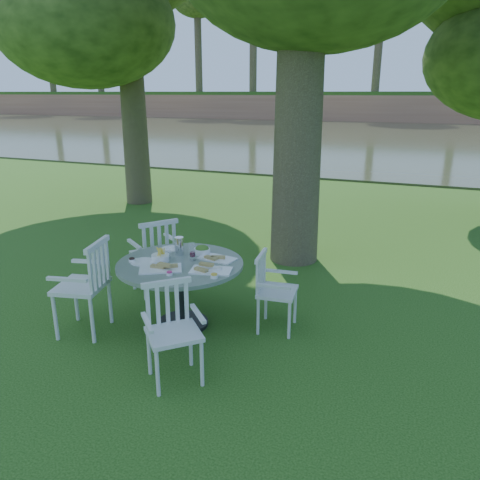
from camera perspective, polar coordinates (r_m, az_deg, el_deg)
name	(u,v)px	position (r m, az deg, el deg)	size (l,w,h in m)	color
ground	(234,315)	(5.44, -0.79, -9.16)	(140.00, 140.00, 0.00)	#173E0D
table	(181,275)	(5.04, -7.25, -4.31)	(1.34, 1.34, 0.73)	black
chair_ne	(270,286)	(4.99, 3.66, -5.56)	(0.44, 0.46, 0.84)	silver
chair_nw	(157,251)	(5.89, -10.13, -1.30)	(0.66, 0.67, 0.97)	silver
chair_sw	(90,280)	(5.10, -17.87, -4.67)	(0.58, 0.61, 1.01)	silver
chair_se	(171,323)	(4.20, -8.41, -9.99)	(0.61, 0.61, 0.88)	silver
tableware	(182,257)	(5.02, -7.12, -2.12)	(1.16, 0.93, 0.20)	white
river	(393,139)	(27.66, 18.16, 11.65)	(100.00, 28.00, 0.12)	#353A22
far_bank	(422,33)	(45.88, 21.30, 22.48)	(100.00, 18.00, 15.20)	#996247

